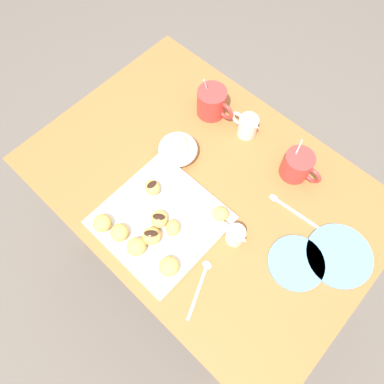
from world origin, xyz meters
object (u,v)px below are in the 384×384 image
at_px(beignet_5, 152,187).
at_px(beignet_8, 221,214).
at_px(coffee_mug_red_left, 212,102).
at_px(beignet_2, 120,232).
at_px(saucer_sky_right, 339,255).
at_px(beignet_0, 102,223).
at_px(dining_table, 204,203).
at_px(pastry_plate_square, 161,220).
at_px(beignet_7, 169,266).
at_px(saucer_sky_left, 296,263).
at_px(beignet_6, 152,236).
at_px(beignet_3, 136,246).
at_px(beignet_1, 159,219).
at_px(chocolate_sauce_pitcher, 235,235).
at_px(cream_pitcher_white, 247,125).
at_px(ice_cream_bowl, 178,148).
at_px(beignet_4, 173,228).
at_px(coffee_mug_red_right, 298,165).

xyz_separation_m(beignet_5, beignet_8, (0.20, 0.07, -0.00)).
xyz_separation_m(coffee_mug_red_left, beignet_2, (0.10, -0.49, -0.02)).
distance_m(saucer_sky_right, beignet_2, 0.60).
bearing_deg(beignet_2, beignet_0, -165.03).
distance_m(dining_table, saucer_sky_right, 0.45).
xyz_separation_m(pastry_plate_square, beignet_7, (0.11, -0.08, 0.02)).
height_order(saucer_sky_left, beignet_6, beignet_6).
xyz_separation_m(dining_table, beignet_3, (-0.00, -0.28, 0.17)).
xyz_separation_m(beignet_1, beignet_8, (0.11, 0.13, 0.00)).
bearing_deg(chocolate_sauce_pitcher, beignet_8, 164.90).
xyz_separation_m(cream_pitcher_white, chocolate_sauce_pitcher, (0.20, -0.30, -0.01)).
height_order(beignet_3, beignet_5, same).
distance_m(dining_table, beignet_0, 0.36).
distance_m(cream_pitcher_white, ice_cream_bowl, 0.23).
bearing_deg(pastry_plate_square, beignet_3, -83.46).
relative_size(ice_cream_bowl, beignet_2, 2.32).
height_order(beignet_0, beignet_4, beignet_0).
bearing_deg(chocolate_sauce_pitcher, beignet_7, -110.76).
height_order(beignet_4, beignet_7, beignet_4).
bearing_deg(dining_table, beignet_8, -26.42).
distance_m(coffee_mug_red_left, beignet_8, 0.38).
bearing_deg(dining_table, coffee_mug_red_left, 127.82).
distance_m(coffee_mug_red_right, beignet_8, 0.27).
bearing_deg(beignet_3, beignet_8, 65.06).
distance_m(cream_pitcher_white, beignet_2, 0.51).
distance_m(chocolate_sauce_pitcher, beignet_8, 0.07).
relative_size(dining_table, beignet_3, 19.59).
bearing_deg(beignet_1, ice_cream_bowl, 120.94).
xyz_separation_m(chocolate_sauce_pitcher, saucer_sky_right, (0.24, 0.16, -0.03)).
height_order(beignet_1, beignet_6, beignet_6).
distance_m(coffee_mug_red_right, cream_pitcher_white, 0.20).
distance_m(beignet_0, beignet_5, 0.17).
bearing_deg(beignet_6, beignet_3, -102.97).
distance_m(beignet_6, beignet_8, 0.20).
distance_m(dining_table, beignet_7, 0.32).
relative_size(ice_cream_bowl, beignet_6, 2.31).
distance_m(pastry_plate_square, beignet_1, 0.02).
xyz_separation_m(ice_cream_bowl, beignet_4, (0.16, -0.19, -0.01)).
height_order(chocolate_sauce_pitcher, saucer_sky_right, chocolate_sauce_pitcher).
relative_size(pastry_plate_square, chocolate_sauce_pitcher, 3.41).
bearing_deg(beignet_1, beignet_4, 8.50).
relative_size(cream_pitcher_white, saucer_sky_left, 0.68).
height_order(coffee_mug_red_left, beignet_2, coffee_mug_red_left).
bearing_deg(beignet_5, beignet_6, -44.79).
distance_m(cream_pitcher_white, beignet_4, 0.40).
relative_size(coffee_mug_red_right, saucer_sky_right, 0.75).
relative_size(beignet_1, beignet_7, 0.99).
height_order(coffee_mug_red_right, saucer_sky_right, coffee_mug_red_right).
bearing_deg(chocolate_sauce_pitcher, beignet_3, -129.87).
height_order(beignet_2, beignet_5, beignet_2).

